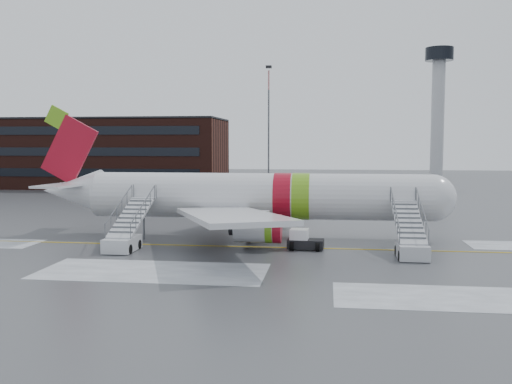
# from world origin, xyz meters

# --- Properties ---
(ground) EXTENTS (260.00, 260.00, 0.00)m
(ground) POSITION_xyz_m (0.00, 0.00, 0.00)
(ground) COLOR #494C4F
(ground) RESTS_ON ground
(airliner) EXTENTS (35.03, 32.97, 11.18)m
(airliner) POSITION_xyz_m (-1.98, 3.40, 3.42)
(airliner) COLOR silver
(airliner) RESTS_ON ground
(airstair_fwd) EXTENTS (2.05, 7.70, 3.48)m
(airstair_fwd) POSITION_xyz_m (10.43, -3.14, 1.06)
(airstair_fwd) COLOR #B0B2B8
(airstair_fwd) RESTS_ON ground
(airstair_aft) EXTENTS (2.05, 7.70, 3.48)m
(airstair_aft) POSITION_xyz_m (-10.23, -3.14, 1.06)
(airstair_aft) COLOR silver
(airstair_aft) RESTS_ON ground
(pushback_tug) EXTENTS (2.74, 2.13, 1.52)m
(pushback_tug) POSITION_xyz_m (2.89, -1.49, 0.67)
(pushback_tug) COLOR black
(pushback_tug) RESTS_ON ground
(terminal_building) EXTENTS (62.00, 16.11, 12.30)m
(terminal_building) POSITION_xyz_m (-45.00, 54.98, 6.20)
(terminal_building) COLOR #3F1E16
(terminal_building) RESTS_ON ground
(control_tower) EXTENTS (6.40, 6.40, 30.00)m
(control_tower) POSITION_xyz_m (30.00, 95.00, 18.75)
(control_tower) COLOR #B2B5BA
(control_tower) RESTS_ON ground
(light_mast_far_n) EXTENTS (1.20, 1.20, 24.25)m
(light_mast_far_n) POSITION_xyz_m (-8.00, 78.00, 13.84)
(light_mast_far_n) COLOR #595B60
(light_mast_far_n) RESTS_ON ground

